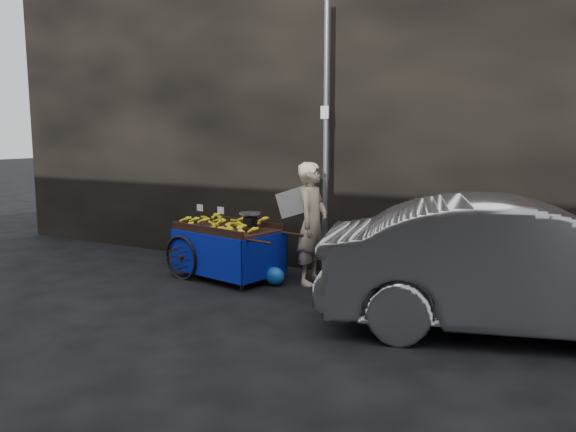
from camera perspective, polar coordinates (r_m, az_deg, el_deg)
The scene contains 7 objects.
ground at distance 7.40m, azimuth -2.71°, elevation -8.14°, with size 80.00×80.00×0.00m, color black.
building_wall at distance 9.27m, azimuth 7.89°, elevation 10.74°, with size 13.50×2.00×5.00m.
street_pole at distance 8.10m, azimuth 3.87°, elevation 7.66°, with size 0.12×0.10×4.00m.
banana_cart at distance 8.24m, azimuth -6.33°, elevation -1.72°, with size 2.12×1.25×1.08m.
vendor at distance 7.85m, azimuth 2.46°, elevation -0.76°, with size 0.76×0.64×1.71m.
plastic_bag at distance 7.88m, azimuth -1.37°, elevation -6.14°, with size 0.29×0.23×0.26m, color blue.
parked_car at distance 6.44m, azimuth 23.08°, elevation -4.79°, with size 1.51×4.32×1.42m, color silver.
Camera 1 is at (3.72, -6.05, 2.10)m, focal length 35.00 mm.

